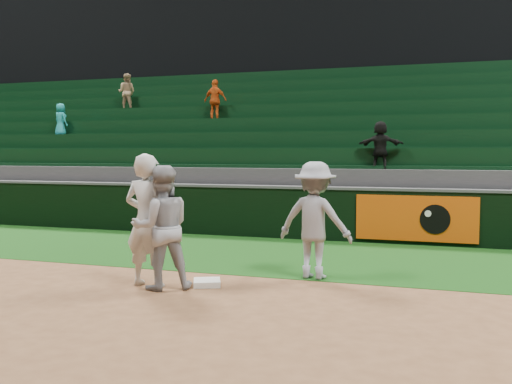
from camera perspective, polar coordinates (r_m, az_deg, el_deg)
ground at (r=8.88m, az=-5.94°, el=-9.37°), size 70.00×70.00×0.00m
foul_grass at (r=11.62m, az=0.16°, el=-6.14°), size 36.00×4.20×0.01m
upper_deck at (r=25.88m, az=10.39°, el=12.72°), size 40.00×12.00×12.00m
first_base at (r=8.91m, az=-4.93°, el=-9.02°), size 0.53×0.53×0.09m
first_baseman at (r=8.84m, az=-10.84°, el=-2.80°), size 0.76×0.52×2.03m
baserunner at (r=8.63m, az=-9.40°, el=-3.52°), size 1.14×1.09×1.86m
base_coach at (r=9.25m, az=5.91°, el=-2.82°), size 1.30×0.86×1.89m
field_wall at (r=13.62m, az=3.14°, el=-1.98°), size 36.00×0.45×1.25m
stadium_seating at (r=17.22m, az=6.32°, el=2.81°), size 36.00×5.95×4.85m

